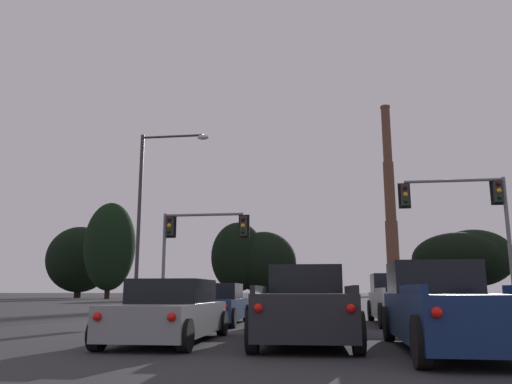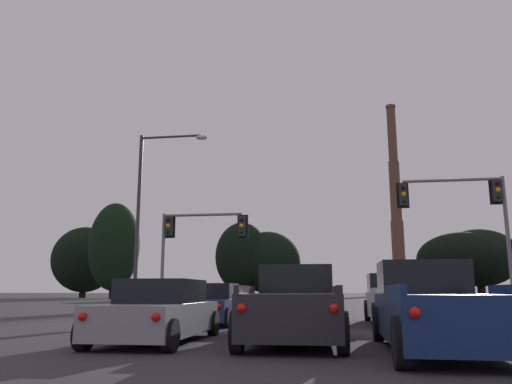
{
  "view_description": "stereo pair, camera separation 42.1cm",
  "coord_description": "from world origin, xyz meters",
  "px_view_note": "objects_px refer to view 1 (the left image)",
  "views": [
    {
      "loc": [
        0.52,
        0.29,
        1.15
      ],
      "look_at": [
        -3.9,
        31.59,
        7.45
      ],
      "focal_mm": 35.0,
      "sensor_mm": 36.0,
      "label": 1
    },
    {
      "loc": [
        0.93,
        0.35,
        1.15
      ],
      "look_at": [
        -3.9,
        31.59,
        7.45
      ],
      "focal_mm": 35.0,
      "sensor_mm": 36.0,
      "label": 2
    }
  ],
  "objects_px": {
    "pickup_truck_center_lane_second": "(306,306)",
    "traffic_light_overhead_left": "(193,237)",
    "street_lamp": "(150,201)",
    "sedan_left_lane_second": "(170,312)",
    "suv_center_lane_front": "(309,298)",
    "pickup_truck_right_lane_front": "(402,301)",
    "pickup_truck_right_lane_second": "(448,309)",
    "smokestack": "(391,218)",
    "sedan_left_lane_front": "(216,305)",
    "traffic_light_overhead_right": "(471,210)"
  },
  "relations": [
    {
      "from": "sedan_left_lane_second",
      "to": "traffic_light_overhead_left",
      "type": "relative_size",
      "value": 0.9
    },
    {
      "from": "sedan_left_lane_second",
      "to": "sedan_left_lane_front",
      "type": "height_order",
      "value": "same"
    },
    {
      "from": "pickup_truck_right_lane_front",
      "to": "pickup_truck_center_lane_second",
      "type": "distance_m",
      "value": 7.52
    },
    {
      "from": "smokestack",
      "to": "pickup_truck_center_lane_second",
      "type": "bearing_deg",
      "value": -98.11
    },
    {
      "from": "pickup_truck_center_lane_second",
      "to": "street_lamp",
      "type": "relative_size",
      "value": 0.58
    },
    {
      "from": "pickup_truck_center_lane_second",
      "to": "traffic_light_overhead_left",
      "type": "distance_m",
      "value": 15.31
    },
    {
      "from": "sedan_left_lane_front",
      "to": "pickup_truck_center_lane_second",
      "type": "bearing_deg",
      "value": -61.47
    },
    {
      "from": "suv_center_lane_front",
      "to": "traffic_light_overhead_left",
      "type": "bearing_deg",
      "value": 130.61
    },
    {
      "from": "suv_center_lane_front",
      "to": "pickup_truck_right_lane_front",
      "type": "relative_size",
      "value": 0.9
    },
    {
      "from": "sedan_left_lane_front",
      "to": "street_lamp",
      "type": "distance_m",
      "value": 10.24
    },
    {
      "from": "pickup_truck_right_lane_front",
      "to": "sedan_left_lane_front",
      "type": "xyz_separation_m",
      "value": [
        -6.64,
        -1.05,
        -0.14
      ]
    },
    {
      "from": "pickup_truck_center_lane_second",
      "to": "street_lamp",
      "type": "height_order",
      "value": "street_lamp"
    },
    {
      "from": "pickup_truck_right_lane_second",
      "to": "sedan_left_lane_front",
      "type": "bearing_deg",
      "value": 131.47
    },
    {
      "from": "pickup_truck_center_lane_second",
      "to": "traffic_light_overhead_left",
      "type": "xyz_separation_m",
      "value": [
        -6.47,
        13.51,
        3.19
      ]
    },
    {
      "from": "pickup_truck_center_lane_second",
      "to": "pickup_truck_right_lane_second",
      "type": "bearing_deg",
      "value": -29.89
    },
    {
      "from": "smokestack",
      "to": "suv_center_lane_front",
      "type": "bearing_deg",
      "value": -98.56
    },
    {
      "from": "smokestack",
      "to": "sedan_left_lane_second",
      "type": "bearing_deg",
      "value": -99.32
    },
    {
      "from": "suv_center_lane_front",
      "to": "pickup_truck_center_lane_second",
      "type": "distance_m",
      "value": 6.44
    },
    {
      "from": "sedan_left_lane_second",
      "to": "traffic_light_overhead_right",
      "type": "distance_m",
      "value": 17.01
    },
    {
      "from": "suv_center_lane_front",
      "to": "pickup_truck_right_lane_second",
      "type": "relative_size",
      "value": 0.9
    },
    {
      "from": "suv_center_lane_front",
      "to": "pickup_truck_right_lane_front",
      "type": "xyz_separation_m",
      "value": [
        3.33,
        0.38,
        -0.09
      ]
    },
    {
      "from": "pickup_truck_right_lane_front",
      "to": "smokestack",
      "type": "bearing_deg",
      "value": 82.91
    },
    {
      "from": "sedan_left_lane_second",
      "to": "traffic_light_overhead_right",
      "type": "height_order",
      "value": "traffic_light_overhead_right"
    },
    {
      "from": "suv_center_lane_front",
      "to": "sedan_left_lane_second",
      "type": "xyz_separation_m",
      "value": [
        -2.98,
        -7.05,
        -0.23
      ]
    },
    {
      "from": "pickup_truck_center_lane_second",
      "to": "smokestack",
      "type": "height_order",
      "value": "smokestack"
    },
    {
      "from": "pickup_truck_center_lane_second",
      "to": "street_lamp",
      "type": "distance_m",
      "value": 16.33
    },
    {
      "from": "sedan_left_lane_second",
      "to": "sedan_left_lane_front",
      "type": "xyz_separation_m",
      "value": [
        -0.33,
        6.37,
        0.0
      ]
    },
    {
      "from": "traffic_light_overhead_left",
      "to": "sedan_left_lane_second",
      "type": "bearing_deg",
      "value": -76.63
    },
    {
      "from": "traffic_light_overhead_right",
      "to": "sedan_left_lane_front",
      "type": "bearing_deg",
      "value": -149.31
    },
    {
      "from": "suv_center_lane_front",
      "to": "traffic_light_overhead_right",
      "type": "bearing_deg",
      "value": 36.24
    },
    {
      "from": "pickup_truck_right_lane_front",
      "to": "traffic_light_overhead_right",
      "type": "relative_size",
      "value": 0.86
    },
    {
      "from": "sedan_left_lane_front",
      "to": "traffic_light_overhead_right",
      "type": "bearing_deg",
      "value": 28.31
    },
    {
      "from": "traffic_light_overhead_right",
      "to": "suv_center_lane_front",
      "type": "bearing_deg",
      "value": -142.53
    },
    {
      "from": "suv_center_lane_front",
      "to": "sedan_left_lane_front",
      "type": "bearing_deg",
      "value": -169.72
    },
    {
      "from": "sedan_left_lane_front",
      "to": "pickup_truck_center_lane_second",
      "type": "relative_size",
      "value": 0.86
    },
    {
      "from": "sedan_left_lane_second",
      "to": "pickup_truck_center_lane_second",
      "type": "relative_size",
      "value": 0.85
    },
    {
      "from": "suv_center_lane_front",
      "to": "street_lamp",
      "type": "distance_m",
      "value": 11.79
    },
    {
      "from": "suv_center_lane_front",
      "to": "sedan_left_lane_front",
      "type": "relative_size",
      "value": 1.04
    },
    {
      "from": "traffic_light_overhead_left",
      "to": "street_lamp",
      "type": "xyz_separation_m",
      "value": [
        -2.22,
        -0.63,
        1.84
      ]
    },
    {
      "from": "suv_center_lane_front",
      "to": "pickup_truck_right_lane_second",
      "type": "xyz_separation_m",
      "value": [
        3.04,
        -7.97,
        -0.09
      ]
    },
    {
      "from": "pickup_truck_center_lane_second",
      "to": "traffic_light_overhead_right",
      "type": "height_order",
      "value": "traffic_light_overhead_right"
    },
    {
      "from": "pickup_truck_right_lane_second",
      "to": "traffic_light_overhead_right",
      "type": "xyz_separation_m",
      "value": [
        4.41,
        13.68,
        4.09
      ]
    },
    {
      "from": "pickup_truck_right_lane_second",
      "to": "sedan_left_lane_front",
      "type": "distance_m",
      "value": 9.67
    },
    {
      "from": "pickup_truck_right_lane_front",
      "to": "street_lamp",
      "type": "height_order",
      "value": "street_lamp"
    },
    {
      "from": "pickup_truck_right_lane_front",
      "to": "sedan_left_lane_front",
      "type": "relative_size",
      "value": 1.16
    },
    {
      "from": "street_lamp",
      "to": "traffic_light_overhead_right",
      "type": "bearing_deg",
      "value": -2.61
    },
    {
      "from": "pickup_truck_right_lane_front",
      "to": "pickup_truck_right_lane_second",
      "type": "relative_size",
      "value": 1.0
    },
    {
      "from": "pickup_truck_right_lane_front",
      "to": "sedan_left_lane_second",
      "type": "bearing_deg",
      "value": -130.25
    },
    {
      "from": "sedan_left_lane_second",
      "to": "traffic_light_overhead_right",
      "type": "relative_size",
      "value": 0.74
    },
    {
      "from": "suv_center_lane_front",
      "to": "pickup_truck_center_lane_second",
      "type": "relative_size",
      "value": 0.89
    }
  ]
}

